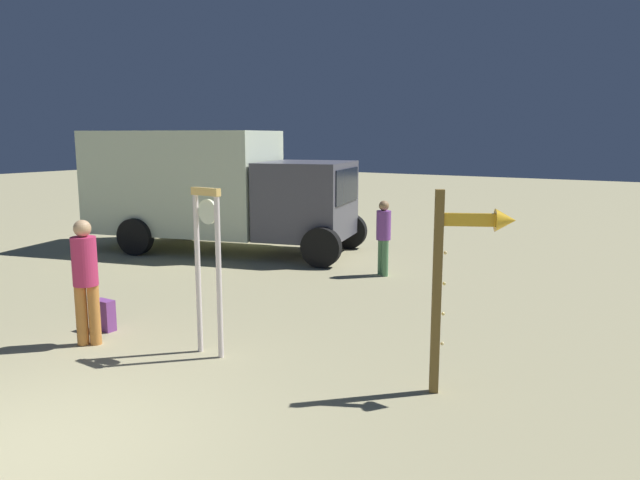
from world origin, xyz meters
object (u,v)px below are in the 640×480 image
(arrow_sign, at_px, (463,262))
(person_near_clock, at_px, (85,276))
(standing_clock, at_px, (208,256))
(person_distant, at_px, (383,234))
(backpack, at_px, (105,315))
(box_truck_near, at_px, (211,187))

(arrow_sign, xyz_separation_m, person_near_clock, (-4.92, -1.15, -0.54))
(standing_clock, height_order, person_distant, standing_clock)
(person_distant, bearing_deg, person_near_clock, -104.81)
(standing_clock, xyz_separation_m, arrow_sign, (3.22, 0.55, 0.19))
(backpack, bearing_deg, standing_clock, 2.03)
(backpack, xyz_separation_m, box_truck_near, (-3.07, 5.82, 1.39))
(person_near_clock, xyz_separation_m, box_truck_near, (-3.40, 6.36, 0.63))
(arrow_sign, bearing_deg, box_truck_near, 147.99)
(person_near_clock, bearing_deg, person_distant, 75.19)
(person_near_clock, relative_size, backpack, 3.75)
(standing_clock, bearing_deg, backpack, -177.97)
(standing_clock, height_order, arrow_sign, arrow_sign)
(standing_clock, distance_m, person_distant, 5.43)
(arrow_sign, height_order, person_near_clock, arrow_sign)
(person_near_clock, bearing_deg, backpack, 121.78)
(backpack, xyz_separation_m, person_distant, (1.92, 5.48, 0.65))
(standing_clock, bearing_deg, person_distant, 91.16)
(arrow_sign, bearing_deg, person_distant, 124.40)
(person_distant, bearing_deg, standing_clock, -88.84)
(box_truck_near, bearing_deg, backpack, -62.19)
(arrow_sign, xyz_separation_m, box_truck_near, (-8.32, 5.20, 0.09))
(person_distant, relative_size, box_truck_near, 0.22)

